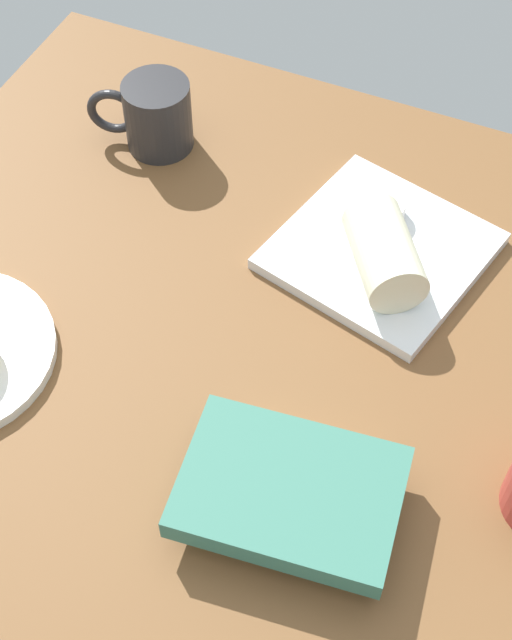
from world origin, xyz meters
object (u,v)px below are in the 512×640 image
(breakfast_wrap, at_px, (384,253))
(coffee_mug, at_px, (155,115))
(sauce_cup, at_px, (382,208))
(book_stack, at_px, (289,491))
(square_plate, at_px, (380,251))

(breakfast_wrap, height_order, coffee_mug, coffee_mug)
(sauce_cup, distance_m, coffee_mug, 0.33)
(book_stack, bearing_deg, square_plate, -85.83)
(sauce_cup, height_order, breakfast_wrap, breakfast_wrap)
(square_plate, relative_size, book_stack, 1.00)
(sauce_cup, relative_size, coffee_mug, 0.43)
(square_plate, height_order, book_stack, book_stack)
(sauce_cup, distance_m, breakfast_wrap, 0.10)
(sauce_cup, xyz_separation_m, breakfast_wrap, (-0.03, 0.09, 0.02))
(sauce_cup, height_order, book_stack, book_stack)
(book_stack, xyz_separation_m, coffee_mug, (0.37, -0.42, 0.02))
(sauce_cup, bearing_deg, coffee_mug, -3.69)
(breakfast_wrap, relative_size, book_stack, 0.54)
(book_stack, bearing_deg, coffee_mug, -49.06)
(sauce_cup, xyz_separation_m, coffee_mug, (0.33, -0.02, 0.02))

